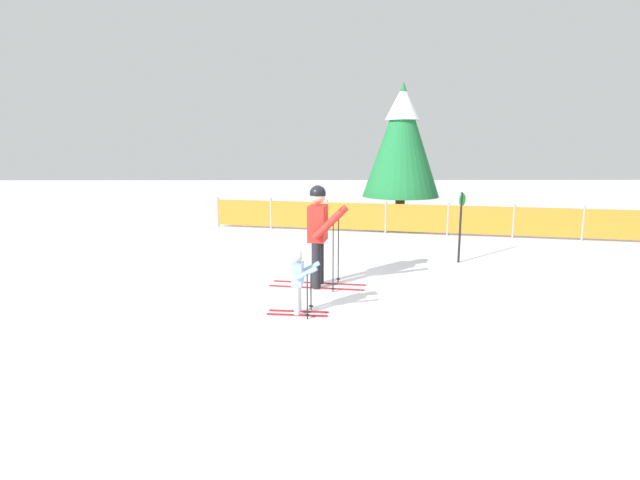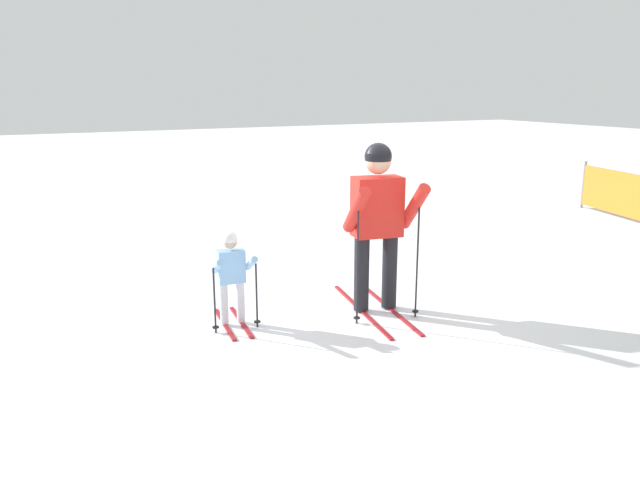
{
  "view_description": "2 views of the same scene",
  "coord_description": "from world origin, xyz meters",
  "px_view_note": "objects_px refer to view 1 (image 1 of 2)",
  "views": [
    {
      "loc": [
        0.11,
        -8.93,
        2.53
      ],
      "look_at": [
        0.19,
        -0.92,
        1.03
      ],
      "focal_mm": 28.0,
      "sensor_mm": 36.0,
      "label": 1
    },
    {
      "loc": [
        5.74,
        -3.6,
        2.44
      ],
      "look_at": [
        -0.18,
        -0.54,
        0.79
      ],
      "focal_mm": 35.0,
      "sensor_mm": 36.0,
      "label": 2
    }
  ],
  "objects_px": {
    "safety_fence": "(416,218)",
    "conifer_far": "(402,138)",
    "skier_child": "(299,277)",
    "trail_marker": "(461,220)",
    "skier_adult": "(319,227)"
  },
  "relations": [
    {
      "from": "skier_adult",
      "to": "skier_child",
      "type": "bearing_deg",
      "value": -91.25
    },
    {
      "from": "skier_adult",
      "to": "conifer_far",
      "type": "bearing_deg",
      "value": 79.9
    },
    {
      "from": "safety_fence",
      "to": "conifer_far",
      "type": "bearing_deg",
      "value": 97.74
    },
    {
      "from": "skier_child",
      "to": "trail_marker",
      "type": "distance_m",
      "value": 4.9
    },
    {
      "from": "skier_child",
      "to": "safety_fence",
      "type": "bearing_deg",
      "value": 72.33
    },
    {
      "from": "skier_child",
      "to": "safety_fence",
      "type": "distance_m",
      "value": 7.79
    },
    {
      "from": "skier_child",
      "to": "conifer_far",
      "type": "relative_size",
      "value": 0.22
    },
    {
      "from": "safety_fence",
      "to": "trail_marker",
      "type": "distance_m",
      "value": 3.67
    },
    {
      "from": "skier_adult",
      "to": "trail_marker",
      "type": "relative_size",
      "value": 1.19
    },
    {
      "from": "skier_child",
      "to": "conifer_far",
      "type": "height_order",
      "value": "conifer_far"
    },
    {
      "from": "conifer_far",
      "to": "skier_adult",
      "type": "bearing_deg",
      "value": -110.6
    },
    {
      "from": "skier_adult",
      "to": "skier_child",
      "type": "distance_m",
      "value": 1.68
    },
    {
      "from": "skier_child",
      "to": "safety_fence",
      "type": "xyz_separation_m",
      "value": [
        3.22,
        7.09,
        -0.1
      ]
    },
    {
      "from": "skier_adult",
      "to": "safety_fence",
      "type": "relative_size",
      "value": 0.15
    },
    {
      "from": "safety_fence",
      "to": "trail_marker",
      "type": "bearing_deg",
      "value": -86.42
    }
  ]
}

